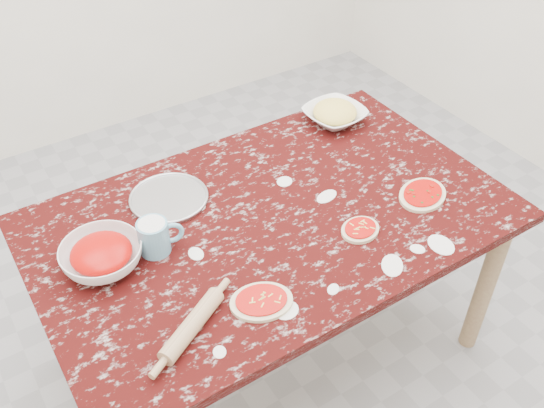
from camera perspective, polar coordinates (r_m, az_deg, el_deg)
The scene contains 10 objects.
ground at distance 2.61m, azimuth 0.00°, elevation -13.48°, with size 4.00×4.00×0.00m, color gray.
worktable at distance 2.11m, azimuth 0.00°, elevation -2.75°, with size 1.60×1.00×0.75m.
pizza_tray at distance 2.14m, azimuth -9.76°, elevation 0.52°, with size 0.27×0.27×0.01m, color #B2B2B7.
sauce_bowl at distance 1.92m, azimuth -15.83°, elevation -4.83°, with size 0.25×0.25×0.08m, color white.
cheese_bowl at distance 2.52m, azimuth 5.97°, elevation 8.36°, with size 0.24×0.24×0.06m, color white.
flour_mug at distance 1.92m, azimuth -11.04°, elevation -3.03°, with size 0.15×0.10×0.11m.
pizza_left at distance 1.77m, azimuth -1.02°, elevation -9.24°, with size 0.22×0.20×0.02m.
pizza_mid at distance 2.01m, azimuth 8.37°, elevation -2.41°, with size 0.16×0.14×0.02m.
pizza_right at distance 2.19m, azimuth 14.10°, elevation 0.88°, with size 0.24×0.22×0.02m.
rolling_pin at distance 1.71m, azimuth -7.59°, elevation -11.32°, with size 0.05×0.05×0.26m, color tan.
Camera 1 is at (-0.83, -1.29, 2.11)m, focal length 39.65 mm.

